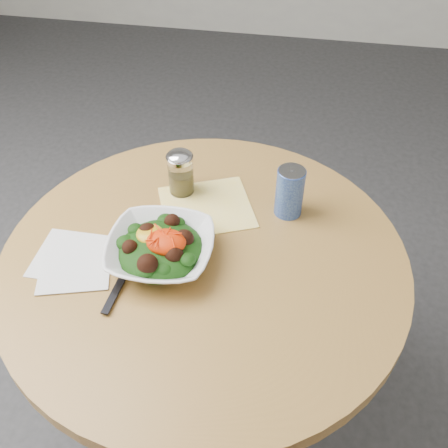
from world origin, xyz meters
The scene contains 8 objects.
ground centered at (0.00, 0.00, 0.00)m, with size 6.00×6.00×0.00m, color #2D2E30.
table centered at (0.00, 0.00, 0.55)m, with size 0.90×0.90×0.75m.
cloth_napkin centered at (-0.03, 0.15, 0.75)m, with size 0.21×0.20×0.00m, color yellow.
paper_napkins centered at (-0.28, -0.08, 0.75)m, with size 0.19×0.19×0.00m.
salad_bowl centered at (-0.09, -0.03, 0.78)m, with size 0.24×0.24×0.09m.
fork centered at (-0.15, -0.08, 0.76)m, with size 0.04×0.23×0.00m.
spice_shaker centered at (-0.10, 0.20, 0.81)m, with size 0.07×0.07×0.12m.
beverage_can centered at (0.17, 0.17, 0.81)m, with size 0.07×0.07×0.13m.
Camera 1 is at (0.18, -0.74, 1.55)m, focal length 40.00 mm.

